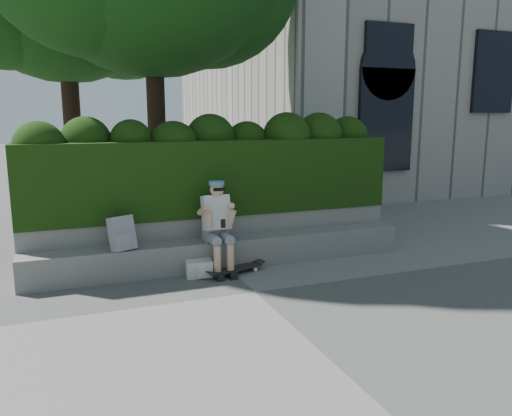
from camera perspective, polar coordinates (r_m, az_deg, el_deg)
name	(u,v)px	position (r m, az deg, el deg)	size (l,w,h in m)	color
ground	(255,292)	(6.80, -0.09, -9.58)	(80.00, 80.00, 0.00)	slate
bench_ledge	(226,252)	(7.85, -3.40, -5.09)	(6.00, 0.45, 0.45)	gray
planter_wall	(218,236)	(8.25, -4.42, -3.25)	(6.00, 0.50, 0.75)	gray
hedge	(213,176)	(8.29, -4.97, 3.66)	(6.00, 1.00, 1.20)	black
person	(217,223)	(7.50, -4.44, -1.70)	(0.40, 0.76, 1.38)	gray
skateboard	(235,269)	(7.52, -2.38, -6.98)	(0.91, 0.49, 0.09)	black
backpack_plaid	(122,233)	(7.33, -15.07, -2.80)	(0.33, 0.18, 0.49)	#AFB0B4
backpack_ground	(199,268)	(7.43, -6.54, -6.88)	(0.38, 0.27, 0.25)	silver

